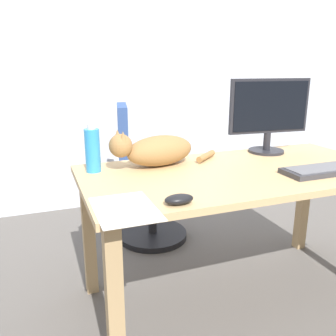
{
  "coord_description": "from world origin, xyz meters",
  "views": [
    {
      "loc": [
        -0.9,
        -1.42,
        1.18
      ],
      "look_at": [
        -0.39,
        -0.04,
        0.76
      ],
      "focal_mm": 38.15,
      "sensor_mm": 36.0,
      "label": 1
    }
  ],
  "objects_px": {
    "water_bottle": "(93,150)",
    "computer_mouse": "(179,199)",
    "office_chair": "(145,183)",
    "keyboard": "(327,170)",
    "cat": "(156,150)",
    "monitor": "(269,113)"
  },
  "relations": [
    {
      "from": "water_bottle",
      "to": "computer_mouse",
      "type": "bearing_deg",
      "value": -67.13
    },
    {
      "from": "office_chair",
      "to": "keyboard",
      "type": "distance_m",
      "value": 1.19
    },
    {
      "from": "keyboard",
      "to": "cat",
      "type": "xyz_separation_m",
      "value": [
        -0.71,
        0.39,
        0.07
      ]
    },
    {
      "from": "cat",
      "to": "computer_mouse",
      "type": "height_order",
      "value": "cat"
    },
    {
      "from": "office_chair",
      "to": "computer_mouse",
      "type": "bearing_deg",
      "value": -100.42
    },
    {
      "from": "keyboard",
      "to": "cat",
      "type": "relative_size",
      "value": 0.73
    },
    {
      "from": "monitor",
      "to": "cat",
      "type": "xyz_separation_m",
      "value": [
        -0.69,
        -0.05,
        -0.15
      ]
    },
    {
      "from": "keyboard",
      "to": "water_bottle",
      "type": "xyz_separation_m",
      "value": [
        -1.02,
        0.4,
        0.09
      ]
    },
    {
      "from": "office_chair",
      "to": "cat",
      "type": "distance_m",
      "value": 0.71
    },
    {
      "from": "monitor",
      "to": "computer_mouse",
      "type": "relative_size",
      "value": 4.37
    },
    {
      "from": "monitor",
      "to": "cat",
      "type": "height_order",
      "value": "monitor"
    },
    {
      "from": "office_chair",
      "to": "monitor",
      "type": "relative_size",
      "value": 1.96
    },
    {
      "from": "office_chair",
      "to": "cat",
      "type": "height_order",
      "value": "office_chair"
    },
    {
      "from": "keyboard",
      "to": "cat",
      "type": "bearing_deg",
      "value": 151.35
    },
    {
      "from": "office_chair",
      "to": "monitor",
      "type": "xyz_separation_m",
      "value": [
        0.57,
        -0.54,
        0.52
      ]
    },
    {
      "from": "office_chair",
      "to": "water_bottle",
      "type": "bearing_deg",
      "value": -125.96
    },
    {
      "from": "office_chair",
      "to": "water_bottle",
      "type": "distance_m",
      "value": 0.82
    },
    {
      "from": "monitor",
      "to": "keyboard",
      "type": "relative_size",
      "value": 1.09
    },
    {
      "from": "office_chair",
      "to": "cat",
      "type": "xyz_separation_m",
      "value": [
        -0.12,
        -0.6,
        0.37
      ]
    },
    {
      "from": "office_chair",
      "to": "water_bottle",
      "type": "xyz_separation_m",
      "value": [
        -0.42,
        -0.58,
        0.39
      ]
    },
    {
      "from": "monitor",
      "to": "keyboard",
      "type": "bearing_deg",
      "value": -86.91
    },
    {
      "from": "computer_mouse",
      "to": "keyboard",
      "type": "bearing_deg",
      "value": 8.79
    }
  ]
}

